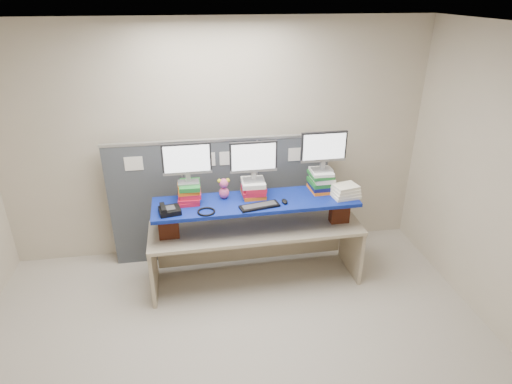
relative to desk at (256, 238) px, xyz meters
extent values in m
cube|color=beige|center=(-0.33, -1.19, 0.84)|extent=(5.00, 4.00, 2.80)
cube|color=beige|center=(-0.33, -1.19, -0.56)|extent=(5.00, 4.00, 0.01)
cube|color=silver|center=(-0.33, -1.19, 2.24)|extent=(5.00, 4.00, 0.01)
cube|color=#3C4147|center=(-1.20, 0.59, 0.19)|extent=(0.85, 0.05, 1.50)
cube|color=#3C4147|center=(-0.33, 0.59, 0.19)|extent=(0.85, 0.05, 1.50)
cube|color=#3C4147|center=(0.54, 0.59, 0.19)|extent=(0.85, 0.05, 1.50)
cube|color=silver|center=(-0.33, 0.59, 0.95)|extent=(2.60, 0.06, 0.03)
cube|color=white|center=(-1.28, 0.56, 0.74)|extent=(0.20, 0.00, 0.16)
cube|color=white|center=(-0.48, 0.56, 0.74)|extent=(0.20, 0.00, 0.16)
cube|color=white|center=(-0.23, 0.56, 0.74)|extent=(0.20, 0.00, 0.16)
cube|color=white|center=(0.57, 0.56, 0.74)|extent=(0.20, 0.00, 0.16)
cube|color=tan|center=(0.00, 0.00, 0.12)|extent=(2.32, 0.72, 0.04)
cube|color=tan|center=(-1.13, -0.02, -0.23)|extent=(0.05, 0.63, 0.66)
cube|color=tan|center=(1.13, 0.02, -0.23)|extent=(0.05, 0.63, 0.66)
cube|color=brown|center=(-0.92, -0.07, 0.28)|extent=(0.21, 0.12, 0.28)
cube|color=brown|center=(0.93, -0.03, 0.28)|extent=(0.21, 0.12, 0.28)
cube|color=navy|center=(0.00, 0.00, 0.44)|extent=(2.18, 0.58, 0.04)
cube|color=red|center=(-0.70, 0.10, 0.48)|extent=(0.23, 0.30, 0.04)
cube|color=red|center=(-0.70, 0.10, 0.51)|extent=(0.23, 0.29, 0.03)
cube|color=red|center=(-0.68, 0.11, 0.56)|extent=(0.22, 0.27, 0.05)
cube|color=orange|center=(-0.70, 0.11, 0.60)|extent=(0.23, 0.29, 0.04)
cube|color=#20792B|center=(-0.68, 0.10, 0.64)|extent=(0.22, 0.29, 0.05)
cube|color=orange|center=(-0.01, 0.12, 0.48)|extent=(0.25, 0.28, 0.04)
cube|color=red|center=(-0.01, 0.13, 0.52)|extent=(0.25, 0.29, 0.04)
cube|color=red|center=(0.00, 0.12, 0.57)|extent=(0.23, 0.27, 0.05)
cube|color=white|center=(-0.01, 0.12, 0.62)|extent=(0.25, 0.28, 0.05)
cube|color=orange|center=(0.74, 0.14, 0.48)|extent=(0.23, 0.29, 0.04)
cube|color=#11144E|center=(0.75, 0.13, 0.52)|extent=(0.25, 0.27, 0.04)
cube|color=#20792B|center=(0.74, 0.14, 0.56)|extent=(0.25, 0.28, 0.05)
cube|color=white|center=(0.76, 0.14, 0.61)|extent=(0.22, 0.28, 0.05)
cube|color=#20792B|center=(0.74, 0.13, 0.65)|extent=(0.25, 0.28, 0.04)
cube|color=white|center=(0.74, 0.13, 0.69)|extent=(0.23, 0.27, 0.03)
cube|color=#96969B|center=(-0.69, 0.11, 0.67)|extent=(0.22, 0.14, 0.01)
cube|color=#96969B|center=(-0.69, 0.11, 0.73)|extent=(0.05, 0.04, 0.09)
cube|color=black|center=(-0.69, 0.11, 0.94)|extent=(0.50, 0.04, 0.33)
cube|color=white|center=(-0.69, 0.09, 0.94)|extent=(0.46, 0.01, 0.29)
cube|color=#96969B|center=(-0.01, 0.12, 0.65)|extent=(0.22, 0.14, 0.01)
cube|color=#96969B|center=(-0.01, 0.12, 0.70)|extent=(0.05, 0.04, 0.09)
cube|color=black|center=(-0.01, 0.12, 0.91)|extent=(0.50, 0.04, 0.33)
cube|color=white|center=(-0.01, 0.10, 0.91)|extent=(0.46, 0.01, 0.29)
cube|color=#96969B|center=(0.75, 0.13, 0.71)|extent=(0.22, 0.14, 0.01)
cube|color=#96969B|center=(0.75, 0.13, 0.76)|extent=(0.05, 0.04, 0.09)
cube|color=black|center=(0.75, 0.13, 0.97)|extent=(0.50, 0.04, 0.33)
cube|color=white|center=(0.75, 0.11, 0.97)|extent=(0.46, 0.01, 0.29)
cube|color=black|center=(0.01, -0.15, 0.47)|extent=(0.43, 0.22, 0.02)
cube|color=#333336|center=(0.01, -0.15, 0.49)|extent=(0.37, 0.16, 0.00)
ellipsoid|color=black|center=(0.29, -0.10, 0.48)|extent=(0.06, 0.11, 0.03)
cube|color=black|center=(-0.89, -0.14, 0.49)|extent=(0.24, 0.22, 0.05)
cube|color=#333336|center=(-0.89, -0.14, 0.52)|extent=(0.12, 0.12, 0.01)
cube|color=black|center=(-0.95, -0.15, 0.53)|extent=(0.08, 0.19, 0.04)
torus|color=black|center=(-0.53, -0.18, 0.47)|extent=(0.24, 0.24, 0.02)
ellipsoid|color=#DC538A|center=(-0.33, 0.11, 0.52)|extent=(0.11, 0.10, 0.13)
sphere|color=#DC538A|center=(-0.33, 0.11, 0.64)|extent=(0.10, 0.10, 0.10)
sphere|color=yellow|center=(-0.37, 0.11, 0.67)|extent=(0.04, 0.04, 0.04)
sphere|color=yellow|center=(-0.28, 0.11, 0.67)|extent=(0.04, 0.04, 0.04)
cube|color=white|center=(0.96, -0.06, 0.48)|extent=(0.31, 0.27, 0.03)
cube|color=white|center=(0.96, -0.06, 0.51)|extent=(0.30, 0.25, 0.03)
cube|color=white|center=(0.96, -0.06, 0.54)|extent=(0.29, 0.24, 0.03)
cube|color=white|center=(0.96, -0.06, 0.58)|extent=(0.27, 0.23, 0.03)
camera|label=1|loc=(-0.64, -3.99, 2.49)|focal=30.00mm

